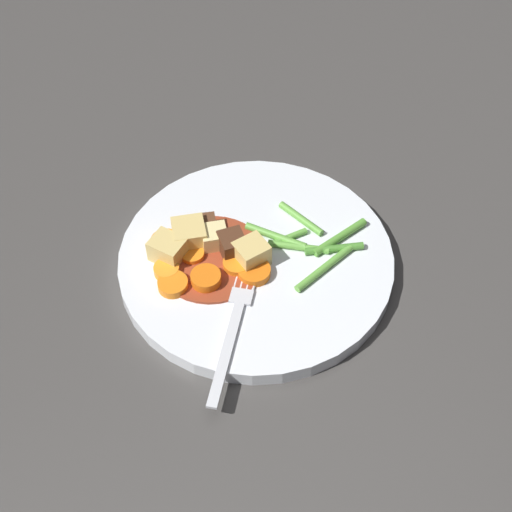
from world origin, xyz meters
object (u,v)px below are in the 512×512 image
at_px(fork, 235,322).
at_px(carrot_slice_0, 173,284).
at_px(carrot_slice_6, 167,270).
at_px(potato_chunk_3, 251,253).
at_px(meat_chunk_0, 232,245).
at_px(dinner_plate, 256,261).
at_px(meat_chunk_1, 205,225).
at_px(carrot_slice_2, 192,255).
at_px(carrot_slice_1, 166,242).
at_px(carrot_slice_5, 206,279).
at_px(potato_chunk_2, 189,235).
at_px(potato_chunk_1, 214,238).
at_px(potato_chunk_0, 168,249).
at_px(carrot_slice_3, 237,265).
at_px(carrot_slice_4, 254,272).

bearing_deg(fork, carrot_slice_0, -55.78).
height_order(carrot_slice_6, potato_chunk_3, potato_chunk_3).
relative_size(potato_chunk_3, meat_chunk_0, 1.12).
xyz_separation_m(dinner_plate, meat_chunk_0, (0.02, -0.01, 0.02)).
bearing_deg(meat_chunk_1, carrot_slice_2, 50.29).
bearing_deg(meat_chunk_0, meat_chunk_1, -67.07).
distance_m(carrot_slice_1, meat_chunk_1, 0.04).
xyz_separation_m(carrot_slice_5, potato_chunk_2, (-0.00, -0.06, 0.01)).
distance_m(carrot_slice_6, potato_chunk_2, 0.05).
xyz_separation_m(dinner_plate, potato_chunk_1, (0.03, -0.03, 0.02)).
distance_m(potato_chunk_0, potato_chunk_2, 0.03).
xyz_separation_m(carrot_slice_0, potato_chunk_0, (-0.01, -0.04, 0.01)).
bearing_deg(fork, meat_chunk_0, -108.69).
bearing_deg(carrot_slice_0, carrot_slice_6, -88.31).
height_order(carrot_slice_6, potato_chunk_1, potato_chunk_1).
bearing_deg(carrot_slice_2, carrot_slice_3, 142.88).
height_order(carrot_slice_0, potato_chunk_1, potato_chunk_1).
height_order(potato_chunk_1, fork, potato_chunk_1).
xyz_separation_m(carrot_slice_2, meat_chunk_1, (-0.02, -0.03, 0.01)).
bearing_deg(potato_chunk_1, potato_chunk_2, -27.10).
distance_m(dinner_plate, carrot_slice_4, 0.03).
relative_size(carrot_slice_1, meat_chunk_1, 1.44).
bearing_deg(dinner_plate, carrot_slice_3, 17.12).
distance_m(dinner_plate, fork, 0.09).
relative_size(potato_chunk_0, potato_chunk_2, 1.01).
distance_m(dinner_plate, carrot_slice_6, 0.09).
height_order(carrot_slice_1, carrot_slice_2, same).
xyz_separation_m(dinner_plate, carrot_slice_6, (0.09, -0.01, 0.01)).
relative_size(carrot_slice_2, potato_chunk_0, 0.73).
bearing_deg(carrot_slice_6, potato_chunk_0, -112.97).
xyz_separation_m(carrot_slice_1, fork, (-0.03, 0.12, -0.00)).
distance_m(carrot_slice_6, fork, 0.09).
bearing_deg(carrot_slice_1, fork, 105.47).
bearing_deg(carrot_slice_5, potato_chunk_1, -118.95).
distance_m(carrot_slice_2, meat_chunk_0, 0.04).
height_order(meat_chunk_0, fork, meat_chunk_0).
height_order(carrot_slice_3, meat_chunk_1, meat_chunk_1).
xyz_separation_m(carrot_slice_1, carrot_slice_2, (-0.02, 0.03, 0.00)).
bearing_deg(dinner_plate, potato_chunk_0, -20.23).
xyz_separation_m(carrot_slice_3, fork, (0.03, 0.06, -0.00)).
relative_size(carrot_slice_3, potato_chunk_1, 1.10).
xyz_separation_m(carrot_slice_1, potato_chunk_2, (-0.02, 0.01, 0.01)).
height_order(carrot_slice_3, carrot_slice_6, same).
bearing_deg(carrot_slice_4, carrot_slice_3, -48.62).
relative_size(carrot_slice_6, potato_chunk_0, 0.77).
bearing_deg(carrot_slice_2, meat_chunk_1, -129.71).
bearing_deg(potato_chunk_0, carrot_slice_0, 79.01).
relative_size(carrot_slice_2, potato_chunk_1, 0.94).
bearing_deg(potato_chunk_0, carrot_slice_4, 144.27).
distance_m(potato_chunk_0, meat_chunk_1, 0.05).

